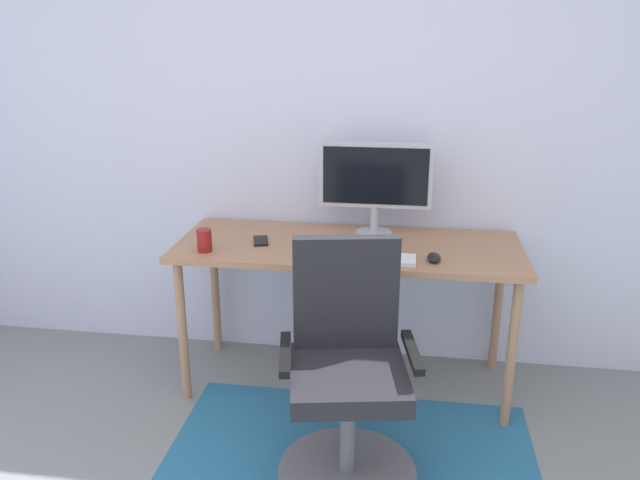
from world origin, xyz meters
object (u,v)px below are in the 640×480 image
Objects in this scene: keyboard at (368,258)px; computer_mouse at (434,257)px; cell_phone at (261,241)px; office_chair at (347,391)px; monitor at (375,179)px; desk at (348,258)px; coffee_cup at (204,240)px.

keyboard is 4.13× the size of computer_mouse.
cell_phone is 0.14× the size of office_chair.
cell_phone is (-0.54, -0.20, -0.28)m from monitor.
office_chair is (-0.04, -0.87, -0.66)m from monitor.
office_chair is at bearing -83.85° from desk.
desk is 0.25m from keyboard.
coffee_cup is at bearing 179.49° from keyboard.
keyboard is 0.30m from computer_mouse.
office_chair is at bearing -34.01° from coffee_cup.
computer_mouse is 0.74× the size of cell_phone.
office_chair is (-0.04, -0.48, -0.39)m from keyboard.
coffee_cup is at bearing -163.13° from desk.
keyboard is at bearing -33.71° from cell_phone.
monitor is 0.57× the size of office_chair.
keyboard reaches higher than cell_phone.
keyboard is at bearing 75.40° from office_chair.
coffee_cup reaches higher than cell_phone.
cell_phone is at bearing 116.71° from office_chair.
monitor is 5.24× the size of coffee_cup.
desk is at bearing 156.74° from computer_mouse.
desk is at bearing 118.25° from keyboard.
coffee_cup is at bearing -178.70° from computer_mouse.
coffee_cup reaches higher than keyboard.
cell_phone is at bearing 169.95° from computer_mouse.
cell_phone is at bearing 37.04° from coffee_cup.
coffee_cup is (-0.65, -0.20, 0.13)m from desk.
office_chair is (-0.33, -0.51, -0.40)m from computer_mouse.
computer_mouse is (0.40, -0.17, 0.09)m from desk.
desk is 11.83× the size of cell_phone.
monitor is 1.29× the size of keyboard.
computer_mouse is at bearing -50.38° from monitor.
coffee_cup reaches higher than desk.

